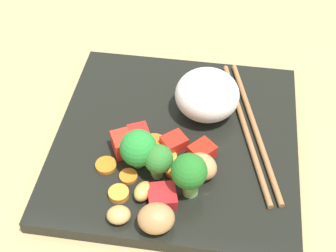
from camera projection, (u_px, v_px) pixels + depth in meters
The scene contains 22 objects.
ground_plane at pixel (176, 151), 58.18cm from camera, with size 110.00×110.00×2.00cm, color tan.
square_plate at pixel (176, 141), 56.82cm from camera, with size 28.29×28.29×1.70cm, color black.
rice_mound at pixel (207, 95), 56.92cm from camera, with size 7.73×7.74×5.71cm, color white.
broccoli_floret_0 at pixel (138, 148), 50.93cm from camera, with size 4.04×4.04×5.16cm.
broccoli_floret_1 at pixel (158, 160), 50.33cm from camera, with size 3.16×3.16×4.49cm.
broccoli_floret_2 at pixel (189, 173), 48.48cm from camera, with size 3.78×3.78×5.37cm.
carrot_slice_0 at pixel (128, 176), 51.93cm from camera, with size 2.00×2.00×0.43cm, color orange.
carrot_slice_1 at pixel (106, 165), 52.94cm from camera, with size 2.36×2.36×0.48cm, color orange.
carrot_slice_2 at pixel (175, 169), 52.52cm from camera, with size 2.38×2.38×0.53cm, color orange.
carrot_slice_3 at pixel (119, 194), 50.17cm from camera, with size 2.19×2.19×0.74cm, color #FA9935.
carrot_slice_4 at pixel (164, 158), 53.63cm from camera, with size 2.96×2.96×0.51cm, color #F49C34.
carrot_slice_5 at pixel (154, 144), 55.08cm from camera, with size 2.82×2.82×0.50cm, color orange.
pepper_chunk_0 at pixel (162, 196), 49.58cm from camera, with size 2.85×2.94×1.39cm, color red.
pepper_chunk_1 at pixel (173, 142), 54.56cm from camera, with size 2.60×2.22×1.50cm, color red.
pepper_chunk_2 at pixel (122, 144), 53.87cm from camera, with size 2.75×2.07×2.30cm, color red.
pepper_chunk_3 at pixel (139, 134), 55.40cm from camera, with size 2.22×2.26×1.58cm, color red.
pepper_chunk_4 at pixel (202, 151), 53.55cm from camera, with size 2.69×2.28×1.63cm, color red.
chicken_piece_0 at pixel (159, 219), 46.83cm from camera, with size 3.73×3.27×2.92cm, color tan.
chicken_piece_1 at pixel (202, 166), 51.39cm from camera, with size 3.47×2.98×2.75cm, color tan.
chicken_piece_2 at pixel (119, 215), 47.89cm from camera, with size 2.47×2.11×1.63cm, color tan.
chicken_piece_3 at pixel (143, 191), 49.86cm from camera, with size 2.51×1.79×1.61cm, color tan.
chopstick_pair at pixel (250, 128), 56.72cm from camera, with size 8.44×21.97×0.65cm.
Camera 1 is at (-5.56, 37.01, 43.66)cm, focal length 50.96 mm.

